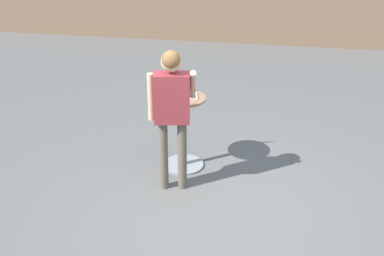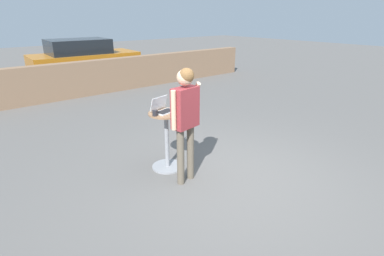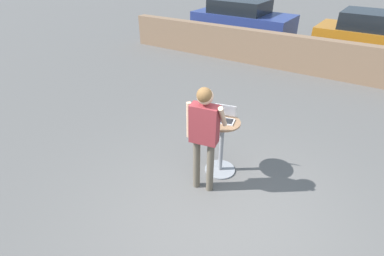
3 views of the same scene
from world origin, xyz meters
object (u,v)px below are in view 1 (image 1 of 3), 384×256
Objects in this scene: coffee_mug at (165,94)px; standing_person at (172,103)px; cafe_table at (183,130)px; laptop at (183,91)px.

standing_person reaches higher than coffee_mug.
coffee_mug is 0.55m from standing_person.
laptop is at bearing 100.16° from cafe_table.
standing_person is (0.19, -0.51, 0.11)m from coffee_mug.
cafe_table is at bearing 7.55° from coffee_mug.
standing_person is at bearing -91.96° from laptop.
cafe_table is 0.55m from coffee_mug.
laptop is at bearing 88.04° from standing_person.
coffee_mug is (-0.21, -0.09, -0.01)m from laptop.
standing_person reaches higher than laptop.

